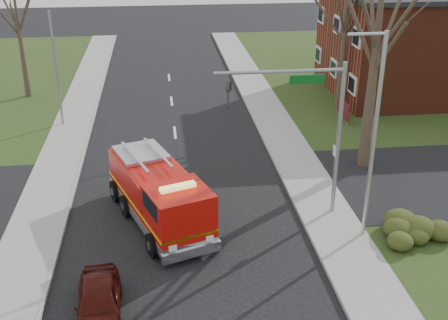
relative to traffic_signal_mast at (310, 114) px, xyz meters
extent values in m
plane|color=black|center=(-5.21, -1.50, -4.71)|extent=(120.00, 120.00, 0.00)
cube|color=gray|center=(0.99, -1.50, -4.63)|extent=(2.40, 80.00, 0.15)
cube|color=gray|center=(-11.41, -1.50, -4.63)|extent=(2.40, 80.00, 0.15)
cube|color=maroon|center=(13.79, 16.50, -1.21)|extent=(15.00, 10.00, 7.00)
cube|color=silver|center=(6.24, 16.50, -2.71)|extent=(0.12, 1.40, 1.20)
cube|color=#56141A|center=(5.29, 11.00, -3.81)|extent=(0.12, 2.00, 1.00)
cylinder|color=gray|center=(5.29, 10.20, -4.26)|extent=(0.08, 0.08, 0.90)
cylinder|color=gray|center=(5.29, 11.80, -4.26)|extent=(0.08, 0.08, 0.90)
ellipsoid|color=#2A3212|center=(3.79, -2.50, -4.13)|extent=(2.80, 2.00, 0.90)
cone|color=#3D2F24|center=(4.29, 4.50, 1.29)|extent=(0.64, 0.64, 12.00)
cone|color=#3D2F24|center=(5.79, 13.50, 0.54)|extent=(0.56, 0.56, 10.50)
cone|color=#3D2F24|center=(-15.21, 18.50, -0.21)|extent=(0.44, 0.44, 9.00)
cylinder|color=gray|center=(1.29, 0.00, -1.31)|extent=(0.18, 0.18, 6.80)
cylinder|color=gray|center=(-1.31, 0.00, 1.79)|extent=(5.20, 0.14, 0.14)
cube|color=#0C591E|center=(-0.21, 0.00, 1.44)|extent=(1.40, 0.06, 0.35)
imported|color=black|center=(-3.31, 0.00, 1.44)|extent=(0.22, 0.18, 1.10)
cylinder|color=#B7BABF|center=(1.99, -2.00, -0.51)|extent=(0.16, 0.16, 8.40)
cylinder|color=#B7BABF|center=(1.29, -2.00, 3.59)|extent=(1.40, 0.12, 0.12)
cylinder|color=gray|center=(-12.01, 12.50, -1.21)|extent=(0.14, 0.14, 7.00)
cube|color=#BA0E08|center=(-6.61, 1.23, -3.34)|extent=(3.69, 5.08, 1.85)
cube|color=#BA0E08|center=(-5.49, -1.92, -3.21)|extent=(2.92, 2.92, 2.11)
cube|color=#B7BABF|center=(-6.25, 0.24, -4.09)|extent=(4.47, 7.25, 0.40)
cube|color=#E5B20C|center=(-6.25, 0.24, -3.61)|extent=(4.48, 7.25, 0.11)
cube|color=black|center=(-5.16, -2.83, -2.55)|extent=(1.91, 0.75, 0.75)
cube|color=#E5D866|center=(-5.49, -1.92, -2.02)|extent=(1.43, 0.76, 0.16)
cylinder|color=black|center=(-6.54, -2.39, -4.22)|extent=(0.61, 1.02, 0.97)
cylinder|color=black|center=(-4.38, -1.62, -4.22)|extent=(0.61, 1.02, 0.97)
cylinder|color=black|center=(-8.22, 2.35, -4.22)|extent=(0.61, 1.02, 0.97)
cylinder|color=black|center=(-6.06, 3.11, -4.22)|extent=(0.61, 1.02, 0.97)
imported|color=#3D0D09|center=(-8.29, -5.79, -4.08)|extent=(1.69, 3.74, 1.25)
camera|label=1|loc=(-5.98, -20.86, 7.63)|focal=45.00mm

